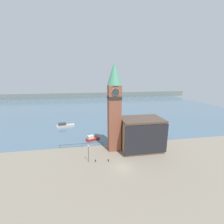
{
  "coord_description": "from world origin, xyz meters",
  "views": [
    {
      "loc": [
        -7.5,
        -29.05,
        20.19
      ],
      "look_at": [
        -1.36,
        6.85,
        11.34
      ],
      "focal_mm": 24.0,
      "sensor_mm": 36.0,
      "label": 1
    }
  ],
  "objects": [
    {
      "name": "pier_railing",
      "position": [
        -9.4,
        11.74,
        0.97
      ],
      "size": [
        12.79,
        0.08,
        1.09
      ],
      "color": "#333338",
      "rests_on": "ground_plane"
    },
    {
      "name": "boat_far",
      "position": [
        -16.67,
        30.78,
        0.67
      ],
      "size": [
        7.11,
        3.1,
        1.84
      ],
      "rotation": [
        0.0,
        0.0,
        0.15
      ],
      "color": "#B7B2A8",
      "rests_on": "water"
    },
    {
      "name": "far_shoreline",
      "position": [
        0.0,
        111.99,
        2.5
      ],
      "size": [
        180.0,
        3.0,
        5.0
      ],
      "color": "slate",
      "rests_on": "water"
    },
    {
      "name": "pier_building",
      "position": [
        7.05,
        7.84,
        4.49
      ],
      "size": [
        11.37,
        7.92,
        8.95
      ],
      "color": "#9E754C",
      "rests_on": "ground_plane"
    },
    {
      "name": "mooring_bollard_far",
      "position": [
        -5.98,
        3.45,
        0.32
      ],
      "size": [
        0.26,
        0.26,
        0.59
      ],
      "color": "#2D2D33",
      "rests_on": "ground_plane"
    },
    {
      "name": "lamp_post",
      "position": [
        -7.59,
        3.69,
        2.97
      ],
      "size": [
        0.32,
        0.32,
        4.3
      ],
      "color": "black",
      "rests_on": "ground_plane"
    },
    {
      "name": "boat_near",
      "position": [
        -6.29,
        16.08,
        0.6
      ],
      "size": [
        4.5,
        3.35,
        1.66
      ],
      "rotation": [
        0.0,
        0.0,
        0.42
      ],
      "color": "maroon",
      "rests_on": "water"
    },
    {
      "name": "ground_plane",
      "position": [
        0.0,
        0.0,
        0.0
      ],
      "size": [
        160.0,
        160.0,
        0.0
      ],
      "primitive_type": "plane",
      "color": "gray"
    },
    {
      "name": "mooring_bollard_near",
      "position": [
        -2.92,
        3.01,
        0.35
      ],
      "size": [
        0.28,
        0.28,
        0.66
      ],
      "color": "#2D2D33",
      "rests_on": "ground_plane"
    },
    {
      "name": "water",
      "position": [
        0.0,
        71.99,
        -0.0
      ],
      "size": [
        160.0,
        120.0,
        0.0
      ],
      "color": "slate",
      "rests_on": "ground_plane"
    },
    {
      "name": "clock_tower",
      "position": [
        -0.36,
        9.13,
        12.57
      ],
      "size": [
        3.78,
        3.78,
        23.63
      ],
      "color": "brown",
      "rests_on": "ground_plane"
    }
  ]
}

